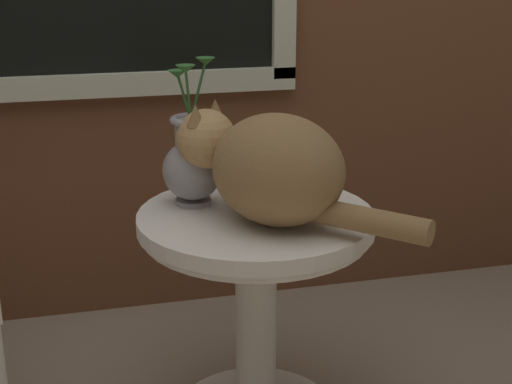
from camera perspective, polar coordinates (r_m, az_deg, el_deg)
wicker_side_table at (r=1.72m, az=0.00°, el=-7.06°), size 0.55×0.55×0.57m
cat at (r=1.56m, az=1.22°, el=1.96°), size 0.46×0.47×0.25m
pewter_vase_with_ivy at (r=1.69m, az=-5.05°, el=2.40°), size 0.14×0.14×0.34m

